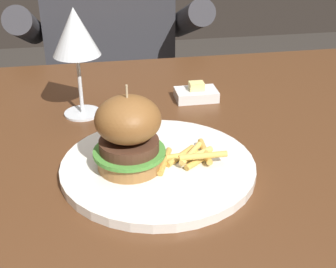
{
  "coord_description": "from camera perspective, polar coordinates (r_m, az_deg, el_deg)",
  "views": [
    {
      "loc": [
        -0.08,
        -0.68,
        1.11
      ],
      "look_at": [
        0.03,
        -0.08,
        0.78
      ],
      "focal_mm": 50.0,
      "sensor_mm": 36.0,
      "label": 1
    }
  ],
  "objects": [
    {
      "name": "dining_table",
      "position": [
        0.83,
        -2.83,
        -5.62
      ],
      "size": [
        1.47,
        0.79,
        0.74
      ],
      "color": "#56331C",
      "rests_on": "ground"
    },
    {
      "name": "main_plate",
      "position": [
        0.69,
        -1.22,
        -4.02
      ],
      "size": [
        0.28,
        0.28,
        0.01
      ],
      "primitive_type": "cylinder",
      "color": "white",
      "rests_on": "dining_table"
    },
    {
      "name": "burger_sandwich",
      "position": [
        0.65,
        -4.83,
        0.06
      ],
      "size": [
        0.1,
        0.1,
        0.13
      ],
      "color": "#9E6B38",
      "rests_on": "main_plate"
    },
    {
      "name": "fries_pile",
      "position": [
        0.68,
        2.74,
        -2.69
      ],
      "size": [
        0.1,
        0.08,
        0.02
      ],
      "color": "gold",
      "rests_on": "main_plate"
    },
    {
      "name": "wine_glass",
      "position": [
        0.82,
        -11.23,
        11.78
      ],
      "size": [
        0.08,
        0.08,
        0.2
      ],
      "color": "silver",
      "rests_on": "dining_table"
    },
    {
      "name": "butter_dish",
      "position": [
        0.92,
        3.46,
        4.92
      ],
      "size": [
        0.08,
        0.05,
        0.04
      ],
      "color": "white",
      "rests_on": "dining_table"
    },
    {
      "name": "diner_person",
      "position": [
        1.46,
        -6.84,
        5.75
      ],
      "size": [
        0.51,
        0.36,
        1.18
      ],
      "color": "#282833",
      "rests_on": "ground"
    }
  ]
}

